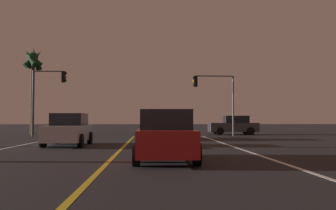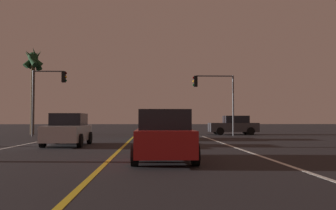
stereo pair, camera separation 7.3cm
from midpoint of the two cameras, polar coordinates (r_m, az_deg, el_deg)
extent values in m
cube|color=silver|center=(12.58, 16.68, -8.51)|extent=(0.16, 34.44, 0.01)
cube|color=gold|center=(11.97, -9.62, -8.89)|extent=(0.16, 34.44, 0.01)
cylinder|color=black|center=(31.68, 8.19, -4.14)|extent=(0.68, 0.22, 0.68)
cylinder|color=black|center=(33.45, 7.60, -4.04)|extent=(0.68, 0.22, 0.68)
cylinder|color=black|center=(32.29, 12.91, -4.07)|extent=(0.68, 0.22, 0.68)
cylinder|color=black|center=(34.03, 12.09, -3.98)|extent=(0.68, 0.22, 0.68)
cube|color=#38383D|center=(32.83, 10.20, -3.50)|extent=(4.30, 1.80, 0.80)
cube|color=black|center=(32.87, 10.62, -2.24)|extent=(2.10, 1.60, 0.64)
cube|color=red|center=(32.78, 14.02, -3.29)|extent=(0.08, 0.24, 0.16)
cube|color=red|center=(33.93, 13.44, -3.26)|extent=(0.08, 0.24, 0.16)
cylinder|color=black|center=(13.45, -4.72, -6.74)|extent=(0.22, 0.68, 0.68)
cylinder|color=black|center=(13.51, 2.99, -6.73)|extent=(0.22, 0.68, 0.68)
cylinder|color=black|center=(10.76, -5.23, -7.87)|extent=(0.22, 0.68, 0.68)
cylinder|color=black|center=(10.83, 4.41, -7.83)|extent=(0.22, 0.68, 0.68)
cube|color=maroon|center=(12.08, -0.65, -5.74)|extent=(1.80, 4.30, 0.80)
cube|color=black|center=(11.81, -0.61, -2.32)|extent=(1.60, 2.10, 0.64)
cube|color=red|center=(9.97, -3.69, -5.90)|extent=(0.24, 0.08, 0.16)
cube|color=red|center=(10.02, 3.23, -5.88)|extent=(0.24, 0.08, 0.16)
cylinder|color=black|center=(26.39, -3.94, -4.54)|extent=(0.22, 0.68, 0.68)
cylinder|color=black|center=(26.41, -0.02, -4.54)|extent=(0.22, 0.68, 0.68)
cylinder|color=black|center=(23.70, -4.08, -4.80)|extent=(0.22, 0.68, 0.68)
cylinder|color=black|center=(23.72, 0.29, -4.80)|extent=(0.22, 0.68, 0.68)
cube|color=#145156|center=(25.03, -1.94, -3.93)|extent=(1.80, 4.30, 0.80)
cube|color=black|center=(24.77, -1.93, -2.28)|extent=(1.60, 2.10, 0.64)
cube|color=red|center=(22.93, -3.37, -3.83)|extent=(0.24, 0.08, 0.16)
cube|color=red|center=(22.94, -0.37, -3.84)|extent=(0.24, 0.08, 0.16)
cylinder|color=black|center=(18.19, -13.81, -5.51)|extent=(0.22, 0.68, 0.68)
cylinder|color=black|center=(18.62, -19.28, -5.37)|extent=(0.22, 0.68, 0.68)
cylinder|color=black|center=(20.85, -12.37, -5.10)|extent=(0.22, 0.68, 0.68)
cylinder|color=black|center=(21.22, -17.19, -5.00)|extent=(0.22, 0.68, 0.68)
cube|color=#B7BABF|center=(19.69, -15.62, -4.31)|extent=(1.80, 4.30, 0.80)
cube|color=black|center=(19.92, -15.44, -2.21)|extent=(1.60, 2.10, 0.64)
cube|color=red|center=(21.62, -12.81, -3.88)|extent=(0.24, 0.08, 0.16)
cube|color=red|center=(21.86, -15.92, -3.83)|extent=(0.24, 0.08, 0.16)
cylinder|color=#4C4C51|center=(30.30, 10.22, -0.10)|extent=(0.14, 0.14, 5.03)
cylinder|color=#4C4C51|center=(30.19, 7.28, 4.58)|extent=(3.12, 0.10, 0.10)
cube|color=black|center=(29.91, 4.33, 3.76)|extent=(0.28, 0.36, 0.90)
sphere|color=#3A0605|center=(29.92, 4.03, 4.34)|extent=(0.20, 0.20, 0.20)
sphere|color=orange|center=(29.89, 4.03, 3.77)|extent=(0.20, 0.20, 0.20)
sphere|color=#063816|center=(29.86, 4.03, 3.20)|extent=(0.20, 0.20, 0.20)
cylinder|color=#4C4C51|center=(31.07, -20.71, 0.25)|extent=(0.14, 0.14, 5.34)
cylinder|color=#4C4C51|center=(30.93, -18.48, 5.10)|extent=(2.45, 0.10, 0.10)
cube|color=black|center=(30.57, -16.28, 4.31)|extent=(0.28, 0.36, 0.90)
sphere|color=#3A0605|center=(30.57, -15.98, 4.87)|extent=(0.20, 0.20, 0.20)
sphere|color=orange|center=(30.53, -15.98, 4.31)|extent=(0.20, 0.20, 0.20)
sphere|color=#063816|center=(30.50, -15.99, 3.75)|extent=(0.20, 0.20, 0.20)
cylinder|color=#473826|center=(35.07, -20.76, 1.20)|extent=(0.36, 0.36, 6.84)
sphere|color=#19381E|center=(35.47, -20.68, 7.13)|extent=(0.90, 0.90, 0.90)
cone|color=#19381E|center=(35.30, -20.26, 6.92)|extent=(0.89, 1.72, 2.13)
cone|color=#19381E|center=(35.69, -20.40, 6.82)|extent=(1.76, 1.03, 1.84)
cone|color=#19381E|center=(35.73, -20.85, 6.82)|extent=(1.60, 1.45, 1.80)
cone|color=#19381E|center=(35.29, -21.09, 6.93)|extent=(1.90, 1.70, 1.81)
cone|color=#19381E|center=(35.15, -20.66, 6.96)|extent=(1.83, 1.14, 1.70)
camera|label=1|loc=(0.04, -92.68, 0.11)|focal=38.46mm
camera|label=2|loc=(0.04, 87.32, -0.11)|focal=38.46mm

